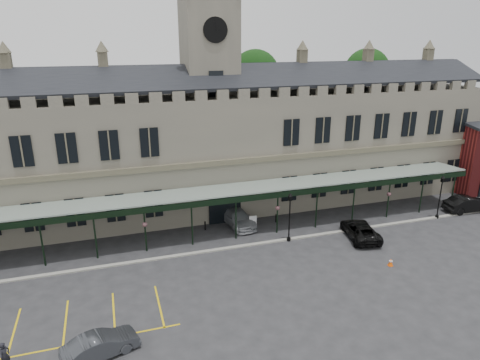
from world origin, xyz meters
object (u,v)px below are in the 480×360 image
object	(u,v)px
lamp_post_mid	(290,213)
traffic_cone	(391,262)
clock_tower	(210,82)
car_left_b	(100,345)
station_building	(211,147)
lamp_post_right	(441,193)
person_a	(5,356)
sign_board	(253,222)
car_taxi	(237,218)
car_right_b	(468,204)
car_van	(360,230)

from	to	relation	value
lamp_post_mid	traffic_cone	distance (m)	9.18
clock_tower	car_left_b	xyz separation A→B (m)	(-11.80, -20.83, -12.40)
station_building	car_left_b	distance (m)	24.55
lamp_post_right	traffic_cone	bearing A→B (deg)	-147.29
lamp_post_mid	person_a	distance (m)	23.33
station_building	sign_board	size ratio (longest dim) A/B	47.24
car_taxi	car_right_b	xyz separation A→B (m)	(24.00, -4.07, 0.07)
station_building	traffic_cone	xyz separation A→B (m)	(10.37, -17.10, -6.15)
clock_tower	car_left_b	distance (m)	26.96
lamp_post_mid	traffic_cone	world-z (taller)	lamp_post_mid
car_taxi	car_van	distance (m)	11.53
car_left_b	car_van	world-z (taller)	car_van
clock_tower	person_a	distance (m)	29.08
sign_board	car_van	size ratio (longest dim) A/B	0.24
traffic_cone	sign_board	size ratio (longest dim) A/B	0.51
clock_tower	lamp_post_right	distance (m)	25.47
lamp_post_right	car_right_b	world-z (taller)	lamp_post_right
lamp_post_mid	car_taxi	bearing A→B (deg)	125.85
sign_board	person_a	distance (m)	23.05
sign_board	car_left_b	xyz separation A→B (m)	(-13.97, -13.62, 0.09)
station_building	person_a	bearing A→B (deg)	-129.65
lamp_post_mid	lamp_post_right	world-z (taller)	lamp_post_mid
clock_tower	traffic_cone	xyz separation A→B (m)	(10.37, -17.19, -12.80)
clock_tower	lamp_post_mid	bearing A→B (deg)	-67.70
lamp_post_right	car_taxi	xyz separation A→B (m)	(-19.72, 4.55, -1.93)
person_a	lamp_post_mid	bearing A→B (deg)	-26.90
lamp_post_right	car_van	xyz separation A→B (m)	(-9.89, -1.48, -1.96)
lamp_post_mid	car_left_b	world-z (taller)	lamp_post_mid
car_left_b	lamp_post_mid	bearing A→B (deg)	-74.97
traffic_cone	car_van	world-z (taller)	car_van
station_building	car_left_b	size ratio (longest dim) A/B	13.90
lamp_post_right	car_van	bearing A→B (deg)	-171.51
traffic_cone	station_building	bearing A→B (deg)	121.23
car_van	person_a	distance (m)	28.83
sign_board	car_taxi	bearing A→B (deg)	135.61
station_building	car_taxi	size ratio (longest dim) A/B	11.36
car_van	person_a	world-z (taller)	person_a
station_building	clock_tower	size ratio (longest dim) A/B	2.42
sign_board	car_left_b	size ratio (longest dim) A/B	0.29
traffic_cone	sign_board	distance (m)	12.92
car_taxi	person_a	distance (m)	22.84
lamp_post_right	traffic_cone	size ratio (longest dim) A/B	7.08
sign_board	car_right_b	xyz separation A→B (m)	(22.83, -2.85, 0.22)
station_building	lamp_post_mid	size ratio (longest dim) A/B	13.09
car_taxi	car_right_b	distance (m)	24.34
clock_tower	lamp_post_right	size ratio (longest dim) A/B	5.46
clock_tower	car_van	world-z (taller)	clock_tower
station_building	lamp_post_mid	world-z (taller)	station_building
sign_board	car_taxi	world-z (taller)	car_taxi
car_van	car_taxi	bearing A→B (deg)	-20.34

